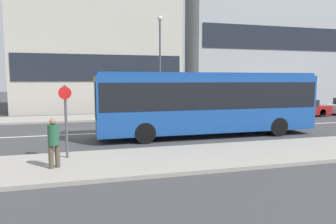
# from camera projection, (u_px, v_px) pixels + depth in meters

# --- Properties ---
(ground_plane) EXTENTS (120.00, 120.00, 0.00)m
(ground_plane) POSITION_uv_depth(u_px,v_px,m) (87.00, 134.00, 15.97)
(ground_plane) COLOR #3A3A3D
(sidewalk_near) EXTENTS (44.00, 3.50, 0.13)m
(sidewalk_near) POSITION_uv_depth(u_px,v_px,m) (87.00, 165.00, 9.96)
(sidewalk_near) COLOR gray
(sidewalk_near) RESTS_ON ground_plane
(sidewalk_far) EXTENTS (44.00, 3.50, 0.13)m
(sidewalk_far) POSITION_uv_depth(u_px,v_px,m) (87.00, 118.00, 21.97)
(sidewalk_far) COLOR gray
(sidewalk_far) RESTS_ON ground_plane
(lane_centerline) EXTENTS (41.80, 0.16, 0.01)m
(lane_centerline) POSITION_uv_depth(u_px,v_px,m) (87.00, 134.00, 15.97)
(lane_centerline) COLOR silver
(lane_centerline) RESTS_ON ground_plane
(apartment_block_left_tower) EXTENTS (14.35, 6.63, 14.00)m
(apartment_block_left_tower) POSITION_uv_depth(u_px,v_px,m) (98.00, 35.00, 27.78)
(apartment_block_left_tower) COLOR #B7B2A3
(apartment_block_left_tower) RESTS_ON ground_plane
(city_bus) EXTENTS (11.22, 2.49, 3.23)m
(city_bus) POSITION_uv_depth(u_px,v_px,m) (207.00, 100.00, 15.34)
(city_bus) COLOR #194793
(city_bus) RESTS_ON ground_plane
(parked_car_0) EXTENTS (4.04, 1.76, 1.35)m
(parked_car_0) POSITION_uv_depth(u_px,v_px,m) (246.00, 110.00, 22.12)
(parked_car_0) COLOR #4C5156
(parked_car_0) RESTS_ON ground_plane
(parked_car_1) EXTENTS (4.33, 1.70, 1.31)m
(parked_car_1) POSITION_uv_depth(u_px,v_px,m) (301.00, 108.00, 23.51)
(parked_car_1) COLOR maroon
(parked_car_1) RESTS_ON ground_plane
(pedestrian_near_stop) EXTENTS (0.34, 0.34, 1.58)m
(pedestrian_near_stop) POSITION_uv_depth(u_px,v_px,m) (54.00, 140.00, 9.33)
(pedestrian_near_stop) COLOR #4C4233
(pedestrian_near_stop) RESTS_ON sidewalk_near
(bus_stop_sign) EXTENTS (0.44, 0.12, 2.57)m
(bus_stop_sign) POSITION_uv_depth(u_px,v_px,m) (66.00, 116.00, 10.47)
(bus_stop_sign) COLOR #4C4C51
(bus_stop_sign) RESTS_ON sidewalk_near
(street_lamp) EXTENTS (0.36, 0.36, 7.38)m
(street_lamp) POSITION_uv_depth(u_px,v_px,m) (160.00, 56.00, 22.09)
(street_lamp) COLOR #4C4C51
(street_lamp) RESTS_ON sidewalk_far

